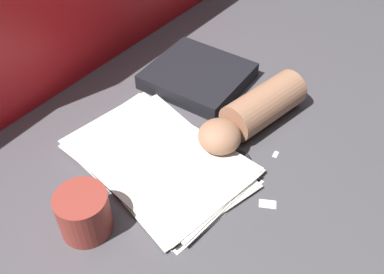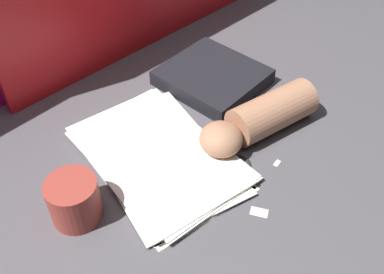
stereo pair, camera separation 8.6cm
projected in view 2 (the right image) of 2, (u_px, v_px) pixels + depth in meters
ground_plane at (200, 164)px, 0.89m from camera, size 6.00×6.00×0.00m
backdrop_panel_left at (16, 4)px, 0.93m from camera, size 0.85×0.18×0.41m
paper_stack at (158, 156)px, 0.89m from camera, size 0.26×0.37×0.02m
book_closed at (212, 77)px, 1.06m from camera, size 0.24×0.26×0.04m
scissors at (227, 159)px, 0.89m from camera, size 0.12×0.16×0.01m
hand_forearm at (260, 119)px, 0.92m from camera, size 0.28×0.09×0.08m
paper_scrap_near at (259, 212)px, 0.81m from camera, size 0.03×0.04×0.00m
paper_scrap_mid at (277, 163)px, 0.89m from camera, size 0.02×0.01×0.00m
paper_scrap_far at (239, 195)px, 0.83m from camera, size 0.03×0.03×0.00m
mug at (74, 200)px, 0.77m from camera, size 0.09×0.09×0.08m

